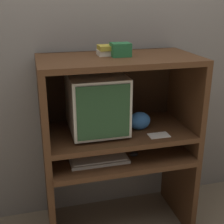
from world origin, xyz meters
The scene contains 11 objects.
wall_back centered at (0.00, 0.61, 1.30)m, with size 6.00×0.06×2.60m.
desk_base centered at (0.00, 0.24, 0.42)m, with size 1.05×0.58×0.64m.
desk_monitor_shelf centered at (0.00, 0.27, 0.77)m, with size 1.05×0.55×0.16m.
hutch_upper centered at (0.00, 0.31, 1.15)m, with size 1.05×0.55×0.51m.
crt_monitor centered at (-0.15, 0.29, 1.01)m, with size 0.37×0.43×0.40m.
keyboard centered at (-0.17, 0.15, 0.65)m, with size 0.39×0.17×0.03m.
mouse centered at (0.08, 0.16, 0.65)m, with size 0.06×0.04×0.03m.
snack_bag centered at (0.15, 0.24, 0.86)m, with size 0.15×0.11×0.12m.
book_stack centered at (-0.03, 0.34, 1.35)m, with size 0.19×0.12×0.07m.
paper_card centered at (0.24, 0.11, 0.80)m, with size 0.14×0.09×0.00m.
storage_box centered at (0.01, 0.28, 1.36)m, with size 0.12×0.10×0.09m.
Camera 1 is at (-0.55, -1.66, 1.67)m, focal length 50.00 mm.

